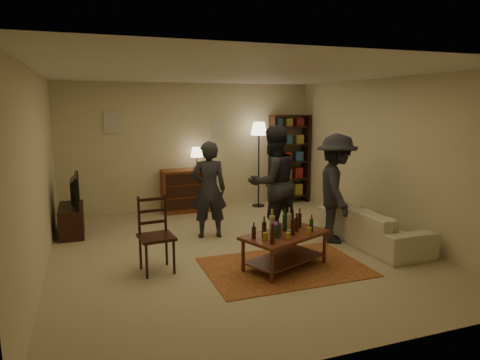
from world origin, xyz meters
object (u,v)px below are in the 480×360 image
dresser (186,189)px  person_right (273,183)px  sofa (372,225)px  person_left (209,190)px  floor_lamp (259,135)px  person_by_sofa (336,188)px  tv_stand (71,213)px  bookshelf (289,158)px  dining_chair (155,231)px  coffee_table (284,238)px

dresser → person_right: person_right is taller
sofa → person_left: person_left is taller
floor_lamp → person_by_sofa: (0.25, -2.73, -0.70)m
tv_stand → person_by_sofa: (4.12, -1.90, 0.51)m
bookshelf → person_by_sofa: size_ratio=1.13×
sofa → person_right: size_ratio=1.09×
person_left → bookshelf: bearing=-132.7°
floor_lamp → person_by_sofa: 2.83m
tv_stand → person_by_sofa: 4.57m
dining_chair → bookshelf: bookshelf is taller
person_right → person_by_sofa: size_ratio=1.07×
person_right → bookshelf: bearing=-132.5°
bookshelf → person_right: (-1.46, -2.36, -0.08)m
sofa → person_right: bearing=60.0°
tv_stand → sofa: size_ratio=0.51×
floor_lamp → sofa: (0.77, -3.03, -1.30)m
dining_chair → person_right: 2.28m
floor_lamp → person_right: 2.39m
dresser → person_by_sofa: size_ratio=0.76×
person_left → person_by_sofa: person_by_sofa is taller
sofa → person_left: size_ratio=1.26×
dresser → bookshelf: (2.44, 0.07, 0.56)m
dining_chair → person_left: bearing=42.0°
bookshelf → person_left: bearing=-141.7°
coffee_table → person_left: size_ratio=0.82×
floor_lamp → person_by_sofa: bearing=-84.8°
person_left → floor_lamp: bearing=-123.6°
sofa → coffee_table: bearing=105.1°
coffee_table → person_by_sofa: (1.31, 0.79, 0.47)m
tv_stand → bookshelf: bearing=11.8°
dining_chair → dresser: bearing=64.5°
bookshelf → sofa: 3.26m
dining_chair → floor_lamp: 4.20m
dresser → person_right: bearing=-67.0°
dining_chair → sofa: size_ratio=0.50×
dining_chair → dresser: (1.13, 3.08, -0.08)m
dresser → dining_chair: bearing=-110.1°
sofa → person_by_sofa: size_ratio=1.16×
floor_lamp → person_by_sofa: floor_lamp is taller
bookshelf → dining_chair: bearing=-138.6°
sofa → person_by_sofa: 0.84m
tv_stand → dresser: (2.25, 0.91, 0.09)m
coffee_table → dining_chair: (-1.69, 0.52, 0.13)m
sofa → person_left: (-2.42, 1.23, 0.52)m
bookshelf → person_left: size_ratio=1.22×
floor_lamp → sofa: floor_lamp is taller
dresser → person_by_sofa: bearing=-56.4°
bookshelf → tv_stand: bearing=-168.2°
dresser → coffee_table: bearing=-81.1°
bookshelf → person_by_sofa: (-0.57, -2.88, -0.14)m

